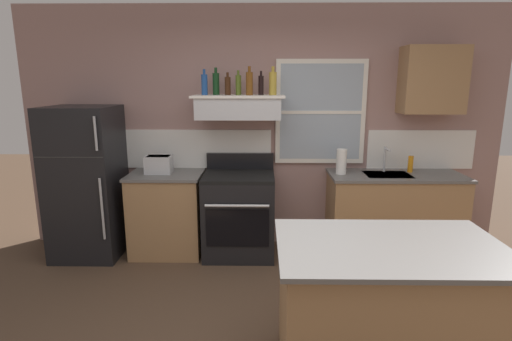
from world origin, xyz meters
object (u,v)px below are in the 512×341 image
(toaster, at_px, (158,164))
(stove_range, at_px, (239,214))
(bottle_balsamic_dark, at_px, (261,85))
(kitchen_island, at_px, (385,311))
(bottle_dark_green_wine, at_px, (216,83))
(dish_soap_bottle, at_px, (410,164))
(paper_towel_roll, at_px, (341,162))
(refrigerator, at_px, (86,182))
(bottle_champagne_gold_foil, at_px, (272,83))
(bottle_blue_liqueur, at_px, (204,84))
(bottle_amber_wine, at_px, (249,83))
(bottle_olive_oil_square, at_px, (238,85))
(bottle_brown_stout, at_px, (227,86))

(toaster, relative_size, stove_range, 0.27)
(bottle_balsamic_dark, xyz_separation_m, kitchen_island, (0.81, -1.99, -1.39))
(bottle_dark_green_wine, height_order, dish_soap_bottle, bottle_dark_green_wine)
(paper_towel_roll, height_order, kitchen_island, paper_towel_roll)
(refrigerator, xyz_separation_m, bottle_champagne_gold_foil, (2.01, 0.14, 1.05))
(toaster, distance_m, bottle_dark_green_wine, 1.07)
(stove_range, bearing_deg, bottle_blue_liqueur, 164.55)
(stove_range, distance_m, bottle_amber_wine, 1.41)
(paper_towel_roll, bearing_deg, bottle_champagne_gold_foil, 173.90)
(stove_range, bearing_deg, paper_towel_roll, 1.94)
(toaster, xyz_separation_m, stove_range, (0.87, -0.04, -0.54))
(bottle_olive_oil_square, distance_m, bottle_amber_wine, 0.14)
(bottle_balsamic_dark, bearing_deg, bottle_olive_oil_square, 177.03)
(bottle_olive_oil_square, height_order, bottle_balsamic_dark, bottle_olive_oil_square)
(stove_range, xyz_separation_m, kitchen_island, (1.04, -1.88, -0.01))
(bottle_balsamic_dark, bearing_deg, stove_range, -154.98)
(bottle_champagne_gold_foil, height_order, paper_towel_roll, bottle_champagne_gold_foil)
(bottle_blue_liqueur, height_order, bottle_amber_wine, bottle_amber_wine)
(bottle_olive_oil_square, bearing_deg, refrigerator, -174.95)
(refrigerator, height_order, bottle_blue_liqueur, bottle_blue_liqueur)
(bottle_balsamic_dark, relative_size, bottle_champagne_gold_foil, 0.84)
(kitchen_island, bearing_deg, bottle_brown_stout, 120.40)
(bottle_champagne_gold_foil, bearing_deg, stove_range, -162.08)
(bottle_brown_stout, bearing_deg, bottle_champagne_gold_foil, 2.45)
(bottle_dark_green_wine, xyz_separation_m, paper_towel_roll, (1.34, -0.11, -0.82))
(refrigerator, distance_m, bottle_blue_liqueur, 1.66)
(refrigerator, relative_size, bottle_balsamic_dark, 6.60)
(bottle_brown_stout, distance_m, bottle_amber_wine, 0.23)
(refrigerator, xyz_separation_m, paper_towel_roll, (2.75, 0.06, 0.23))
(bottle_brown_stout, relative_size, bottle_olive_oil_square, 0.92)
(bottle_brown_stout, height_order, bottle_balsamic_dark, bottle_balsamic_dark)
(bottle_dark_green_wine, relative_size, dish_soap_bottle, 1.57)
(bottle_brown_stout, height_order, bottle_champagne_gold_foil, bottle_champagne_gold_foil)
(stove_range, relative_size, paper_towel_roll, 4.04)
(refrigerator, bearing_deg, bottle_blue_liqueur, 5.39)
(stove_range, height_order, bottle_amber_wine, bottle_amber_wine)
(dish_soap_bottle, bearing_deg, kitchen_island, -112.52)
(bottle_balsamic_dark, xyz_separation_m, dish_soap_bottle, (1.64, 0.03, -0.85))
(bottle_blue_liqueur, bearing_deg, bottle_olive_oil_square, 3.80)
(refrigerator, xyz_separation_m, kitchen_island, (2.69, -1.85, -0.36))
(bottle_dark_green_wine, height_order, bottle_champagne_gold_foil, bottle_champagne_gold_foil)
(refrigerator, bearing_deg, paper_towel_roll, 1.25)
(bottle_blue_liqueur, relative_size, bottle_dark_green_wine, 0.94)
(bottle_balsamic_dark, height_order, bottle_champagne_gold_foil, bottle_champagne_gold_foil)
(bottle_brown_stout, bearing_deg, refrigerator, -175.56)
(bottle_champagne_gold_foil, xyz_separation_m, kitchen_island, (0.68, -1.99, -1.41))
(refrigerator, height_order, bottle_olive_oil_square, bottle_olive_oil_square)
(refrigerator, bearing_deg, bottle_champagne_gold_foil, 3.97)
(refrigerator, distance_m, bottle_olive_oil_square, 1.95)
(bottle_olive_oil_square, xyz_separation_m, kitchen_island, (1.05, -2.00, -1.39))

